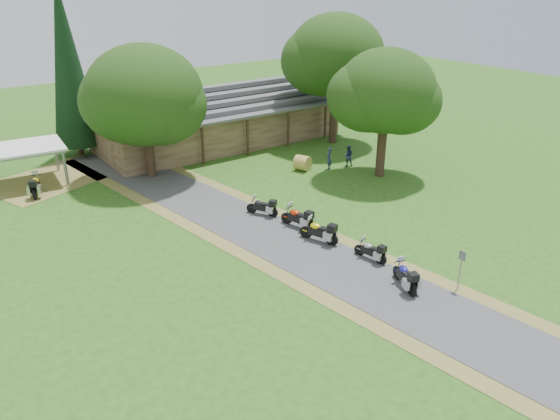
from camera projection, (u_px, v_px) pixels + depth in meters
ground at (362, 280)px, 26.08m from camera, size 120.00×120.00×0.00m
driveway at (303, 251)px, 28.78m from camera, size 51.95×51.95×0.00m
lodge at (219, 114)px, 46.12m from camera, size 21.40×9.40×4.90m
carport at (18, 166)px, 37.15m from camera, size 6.49×4.64×2.66m
motorcycle_row_a at (405, 275)px, 25.25m from camera, size 1.29×2.03×1.32m
motorcycle_row_b at (371, 250)px, 27.69m from camera, size 0.84×1.79×1.17m
motorcycle_row_c at (319, 230)px, 29.49m from camera, size 1.35×2.15×1.40m
motorcycle_row_d at (298, 217)px, 31.11m from camera, size 1.17×2.14×1.40m
motorcycle_row_e at (262, 206)px, 32.75m from camera, size 1.43×1.85×1.24m
motorcycle_carport_a at (35, 185)px, 35.70m from camera, size 1.39×2.22×1.45m
person_a at (329, 157)px, 40.27m from camera, size 0.67×0.62×1.92m
person_b at (348, 154)px, 40.92m from camera, size 0.66×0.61×1.88m
hay_bale at (303, 163)px, 40.18m from camera, size 1.44×1.39×1.12m
sign_post at (460, 270)px, 24.92m from camera, size 0.37×0.06×2.04m
oak_lodge_left at (146, 112)px, 37.22m from camera, size 8.03×8.03×9.45m
oak_lodge_right at (335, 73)px, 44.63m from camera, size 7.83×7.83×11.78m
oak_driveway at (385, 108)px, 37.38m from camera, size 6.77×6.77×9.85m
cedar_near at (68, 69)px, 41.06m from camera, size 3.58×3.58×13.56m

